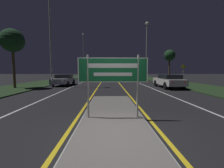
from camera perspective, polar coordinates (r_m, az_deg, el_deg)
ground_plane at (r=4.23m, az=0.91°, el=-19.46°), size 160.00×160.00×0.00m
median_island at (r=5.52m, az=0.35°, el=-13.06°), size 2.27×9.03×0.10m
verge_left at (r=25.68m, az=-22.61°, el=0.82°), size 5.00×100.00×0.08m
verge_right at (r=25.78m, az=20.73°, el=0.90°), size 5.00×100.00×0.08m
centre_line_yellow_left at (r=28.93m, az=-3.59°, el=1.56°), size 0.12×70.00×0.01m
centre_line_yellow_right at (r=28.94m, az=1.67°, el=1.57°), size 0.12×70.00×0.01m
lane_line_white_left at (r=29.19m, az=-9.23°, el=1.54°), size 0.12×70.00×0.01m
lane_line_white_right at (r=29.23m, az=7.31°, el=1.57°), size 0.12×70.00×0.01m
edge_line_white_left at (r=29.75m, az=-14.97°, el=1.50°), size 0.10×70.00×0.01m
edge_line_white_right at (r=29.82m, az=13.02°, el=1.55°), size 0.10×70.00×0.01m
highway_sign at (r=5.24m, az=0.36°, el=4.33°), size 2.44×0.07×2.21m
streetlight_left_near at (r=18.41m, az=-22.63°, el=22.29°), size 0.56×0.56×11.39m
streetlight_left_far at (r=39.47m, az=-10.82°, el=12.16°), size 0.48×0.48×11.09m
streetlight_right_near at (r=26.22m, az=13.09°, el=15.33°), size 0.58×0.58×9.72m
car_receding_0 at (r=16.49m, az=20.72°, el=1.20°), size 1.88×4.81×1.36m
car_receding_1 at (r=26.85m, az=5.16°, el=2.84°), size 1.92×4.57×1.37m
car_receding_2 at (r=39.88m, az=2.95°, el=3.54°), size 1.91×4.70×1.33m
car_receding_3 at (r=50.32m, az=5.55°, el=3.90°), size 1.98×4.60×1.44m
car_approaching_0 at (r=19.11m, az=-17.86°, el=1.62°), size 1.90×4.60×1.30m
warning_sign at (r=20.04m, az=25.49°, el=4.01°), size 0.60×0.06×2.47m
roadside_palm_left at (r=17.87m, az=-33.74°, el=13.47°), size 2.21×2.21×5.72m
roadside_palm_right at (r=27.93m, az=21.10°, el=10.05°), size 1.87×1.87×5.29m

